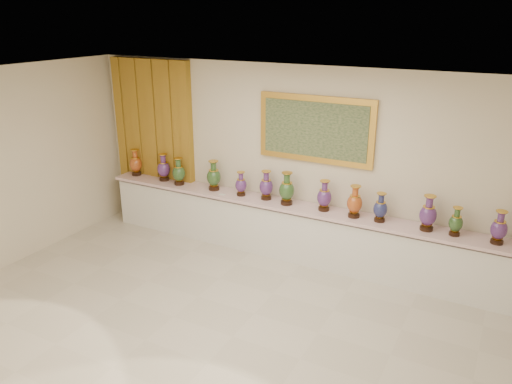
# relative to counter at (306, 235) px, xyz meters

# --- Properties ---
(ground) EXTENTS (8.00, 8.00, 0.00)m
(ground) POSITION_rel_counter_xyz_m (0.00, -2.27, -0.44)
(ground) COLOR beige
(ground) RESTS_ON ground
(room) EXTENTS (8.00, 8.00, 8.00)m
(room) POSITION_rel_counter_xyz_m (-2.54, 0.17, 1.16)
(room) COLOR beige
(room) RESTS_ON ground
(counter) EXTENTS (7.28, 0.48, 0.90)m
(counter) POSITION_rel_counter_xyz_m (0.00, 0.00, 0.00)
(counter) COLOR white
(counter) RESTS_ON ground
(vase_0) EXTENTS (0.23, 0.23, 0.48)m
(vase_0) POSITION_rel_counter_xyz_m (-3.37, 0.02, 0.68)
(vase_0) COLOR black
(vase_0) RESTS_ON counter
(vase_1) EXTENTS (0.28, 0.28, 0.48)m
(vase_1) POSITION_rel_counter_xyz_m (-2.74, 0.01, 0.68)
(vase_1) COLOR black
(vase_1) RESTS_ON counter
(vase_2) EXTENTS (0.29, 0.29, 0.48)m
(vase_2) POSITION_rel_counter_xyz_m (-2.36, -0.05, 0.68)
(vase_2) COLOR black
(vase_2) RESTS_ON counter
(vase_3) EXTENTS (0.30, 0.30, 0.51)m
(vase_3) POSITION_rel_counter_xyz_m (-1.69, 0.00, 0.69)
(vase_3) COLOR black
(vase_3) RESTS_ON counter
(vase_4) EXTENTS (0.24, 0.24, 0.40)m
(vase_4) POSITION_rel_counter_xyz_m (-1.15, -0.02, 0.64)
(vase_4) COLOR black
(vase_4) RESTS_ON counter
(vase_5) EXTENTS (0.25, 0.25, 0.47)m
(vase_5) POSITION_rel_counter_xyz_m (-0.71, 0.02, 0.67)
(vase_5) COLOR black
(vase_5) RESTS_ON counter
(vase_6) EXTENTS (0.32, 0.32, 0.52)m
(vase_6) POSITION_rel_counter_xyz_m (-0.33, -0.03, 0.70)
(vase_6) COLOR black
(vase_6) RESTS_ON counter
(vase_7) EXTENTS (0.24, 0.24, 0.47)m
(vase_7) POSITION_rel_counter_xyz_m (0.27, 0.00, 0.67)
(vase_7) COLOR black
(vase_7) RESTS_ON counter
(vase_8) EXTENTS (0.23, 0.23, 0.48)m
(vase_8) POSITION_rel_counter_xyz_m (0.75, -0.04, 0.68)
(vase_8) COLOR black
(vase_8) RESTS_ON counter
(vase_9) EXTENTS (0.24, 0.24, 0.43)m
(vase_9) POSITION_rel_counter_xyz_m (1.12, -0.02, 0.66)
(vase_9) COLOR black
(vase_9) RESTS_ON counter
(vase_10) EXTENTS (0.29, 0.29, 0.50)m
(vase_10) POSITION_rel_counter_xyz_m (1.77, -0.02, 0.69)
(vase_10) COLOR black
(vase_10) RESTS_ON counter
(vase_11) EXTENTS (0.19, 0.19, 0.40)m
(vase_11) POSITION_rel_counter_xyz_m (2.13, -0.02, 0.64)
(vase_11) COLOR black
(vase_11) RESTS_ON counter
(vase_12) EXTENTS (0.23, 0.23, 0.45)m
(vase_12) POSITION_rel_counter_xyz_m (2.65, -0.03, 0.66)
(vase_12) COLOR black
(vase_12) RESTS_ON counter
(label_card) EXTENTS (0.10, 0.06, 0.00)m
(label_card) POSITION_rel_counter_xyz_m (-1.44, -0.14, 0.47)
(label_card) COLOR white
(label_card) RESTS_ON counter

